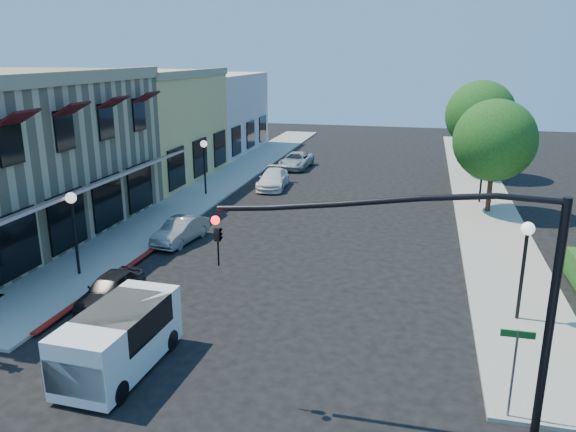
% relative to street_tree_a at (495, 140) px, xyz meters
% --- Properties ---
extents(ground, '(120.00, 120.00, 0.00)m').
position_rel_street_tree_a_xyz_m(ground, '(-8.80, -22.00, -4.19)').
color(ground, black).
rests_on(ground, ground).
extents(sidewalk_left, '(3.50, 50.00, 0.12)m').
position_rel_street_tree_a_xyz_m(sidewalk_left, '(-17.55, 5.00, -4.13)').
color(sidewalk_left, gray).
rests_on(sidewalk_left, ground).
extents(sidewalk_right, '(3.50, 50.00, 0.12)m').
position_rel_street_tree_a_xyz_m(sidewalk_right, '(-0.05, 5.00, -4.13)').
color(sidewalk_right, gray).
rests_on(sidewalk_right, ground).
extents(curb_red_strip, '(0.25, 10.00, 0.06)m').
position_rel_street_tree_a_xyz_m(curb_red_strip, '(-15.70, -14.00, -4.19)').
color(curb_red_strip, maroon).
rests_on(curb_red_strip, ground).
extents(yellow_stucco_building, '(10.00, 12.00, 7.60)m').
position_rel_street_tree_a_xyz_m(yellow_stucco_building, '(-24.30, 4.00, -0.39)').
color(yellow_stucco_building, tan).
rests_on(yellow_stucco_building, ground).
extents(pink_stucco_building, '(10.00, 12.00, 7.00)m').
position_rel_street_tree_a_xyz_m(pink_stucco_building, '(-24.30, 16.00, -0.69)').
color(pink_stucco_building, beige).
rests_on(pink_stucco_building, ground).
extents(street_tree_a, '(4.56, 4.56, 6.48)m').
position_rel_street_tree_a_xyz_m(street_tree_a, '(0.00, 0.00, 0.00)').
color(street_tree_a, black).
rests_on(street_tree_a, ground).
extents(street_tree_b, '(4.94, 4.94, 7.02)m').
position_rel_street_tree_a_xyz_m(street_tree_b, '(0.00, 10.00, 0.35)').
color(street_tree_b, black).
rests_on(street_tree_b, ground).
extents(signal_mast_arm, '(8.01, 0.39, 6.00)m').
position_rel_street_tree_a_xyz_m(signal_mast_arm, '(-2.94, -20.50, -0.11)').
color(signal_mast_arm, black).
rests_on(signal_mast_arm, ground).
extents(street_name_sign, '(0.80, 0.06, 2.50)m').
position_rel_street_tree_a_xyz_m(street_name_sign, '(-1.30, -19.80, -2.50)').
color(street_name_sign, '#595B5E').
rests_on(street_name_sign, ground).
extents(lamppost_left_near, '(0.44, 0.44, 3.57)m').
position_rel_street_tree_a_xyz_m(lamppost_left_near, '(-17.30, -14.00, -1.46)').
color(lamppost_left_near, black).
rests_on(lamppost_left_near, ground).
extents(lamppost_left_far, '(0.44, 0.44, 3.57)m').
position_rel_street_tree_a_xyz_m(lamppost_left_far, '(-17.30, 0.00, -1.46)').
color(lamppost_left_far, black).
rests_on(lamppost_left_far, ground).
extents(lamppost_right_near, '(0.44, 0.44, 3.57)m').
position_rel_street_tree_a_xyz_m(lamppost_right_near, '(-0.30, -14.00, -1.46)').
color(lamppost_right_near, black).
rests_on(lamppost_right_near, ground).
extents(lamppost_right_far, '(0.44, 0.44, 3.57)m').
position_rel_street_tree_a_xyz_m(lamppost_right_far, '(-0.30, 2.00, -1.46)').
color(lamppost_right_far, black).
rests_on(lamppost_right_far, ground).
extents(white_van, '(2.01, 4.31, 1.88)m').
position_rel_street_tree_a_xyz_m(white_van, '(-11.95, -20.05, -3.11)').
color(white_van, silver).
rests_on(white_van, ground).
extents(parked_car_a, '(1.35, 3.37, 1.15)m').
position_rel_street_tree_a_xyz_m(parked_car_a, '(-14.63, -16.00, -3.62)').
color(parked_car_a, black).
rests_on(parked_car_a, ground).
extents(parked_car_b, '(1.73, 3.74, 1.19)m').
position_rel_street_tree_a_xyz_m(parked_car_b, '(-15.00, -9.00, -3.60)').
color(parked_car_b, gray).
rests_on(parked_car_b, ground).
extents(parked_car_c, '(2.06, 4.42, 1.25)m').
position_rel_street_tree_a_xyz_m(parked_car_c, '(-13.60, 3.00, -3.57)').
color(parked_car_c, silver).
rests_on(parked_car_c, ground).
extents(parked_car_d, '(2.24, 4.55, 1.24)m').
position_rel_street_tree_a_xyz_m(parked_car_d, '(-13.60, 10.00, -3.57)').
color(parked_car_d, '#B9BDBF').
rests_on(parked_car_d, ground).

